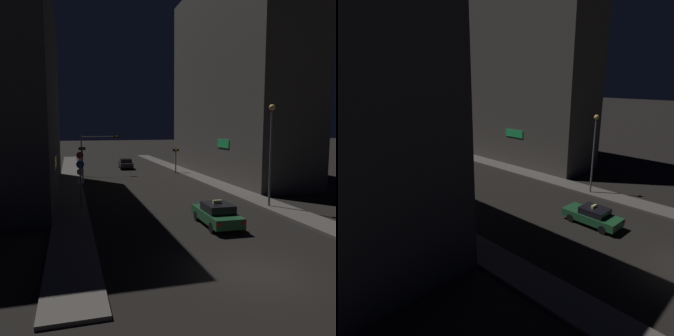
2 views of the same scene
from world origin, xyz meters
The scene contains 11 objects.
ground_plane centered at (0.00, 0.00, 0.00)m, with size 300.00×300.00×0.00m, color black.
sidewalk_left centered at (-7.39, 28.81, 0.08)m, with size 2.29×61.63×0.16m, color #5B5651.
sidewalk_right centered at (7.39, 28.81, 0.08)m, with size 2.29×61.63×0.16m, color #5B5651.
building_facade_right centered at (11.97, 27.21, 11.91)m, with size 6.95×26.26×23.83m.
taxi centered at (1.17, 6.83, 0.74)m, with size 1.93×4.50×1.62m.
far_car centered at (0.41, 37.86, 0.73)m, with size 2.04×4.54×1.42m.
traffic_light_overhead centered at (-4.10, 31.89, 3.74)m, with size 4.84×0.42×5.10m.
traffic_light_left_kerb centered at (-6.00, 29.34, 2.71)m, with size 0.80×0.42×3.79m.
traffic_light_right_kerb centered at (6.00, 31.13, 2.39)m, with size 0.80×0.42×3.29m.
sign_pole_left centered at (-6.68, 13.36, 2.57)m, with size 0.57×0.10×4.10m.
street_lamp_near_block centered at (6.91, 10.23, 4.98)m, with size 0.46×0.46×7.51m.
Camera 1 is at (-7.34, -12.29, 6.01)m, focal length 37.11 mm.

